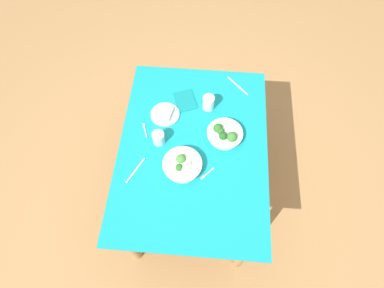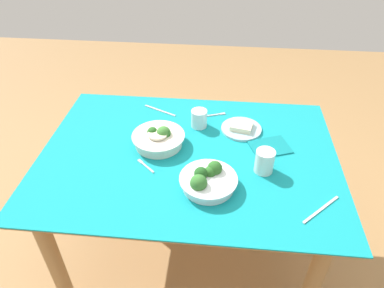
{
  "view_description": "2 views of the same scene",
  "coord_description": "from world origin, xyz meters",
  "px_view_note": "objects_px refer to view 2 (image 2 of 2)",
  "views": [
    {
      "loc": [
        -0.98,
        -0.07,
        2.52
      ],
      "look_at": [
        0.02,
        0.01,
        0.73
      ],
      "focal_mm": 29.77,
      "sensor_mm": 36.0,
      "label": 1
    },
    {
      "loc": [
        0.14,
        -1.22,
        1.74
      ],
      "look_at": [
        0.01,
        0.06,
        0.73
      ],
      "focal_mm": 33.11,
      "sensor_mm": 36.0,
      "label": 2
    }
  ],
  "objects_px": {
    "bread_side_plate": "(241,128)",
    "table_knife_right": "(321,209)",
    "broccoli_bowl_far": "(159,139)",
    "fork_by_near_bowl": "(145,165)",
    "water_glass_side": "(199,118)",
    "fork_by_far_bowl": "(216,115)",
    "water_glass_center": "(265,161)",
    "broccoli_bowl_near": "(207,180)",
    "table_knife_left": "(160,110)",
    "napkin_folded_upper": "(270,147)"
  },
  "relations": [
    {
      "from": "fork_by_near_bowl",
      "to": "table_knife_right",
      "type": "height_order",
      "value": "same"
    },
    {
      "from": "broccoli_bowl_near",
      "to": "table_knife_right",
      "type": "height_order",
      "value": "broccoli_bowl_near"
    },
    {
      "from": "fork_by_far_bowl",
      "to": "fork_by_near_bowl",
      "type": "distance_m",
      "value": 0.52
    },
    {
      "from": "water_glass_center",
      "to": "table_knife_right",
      "type": "distance_m",
      "value": 0.29
    },
    {
      "from": "broccoli_bowl_near",
      "to": "table_knife_left",
      "type": "height_order",
      "value": "broccoli_bowl_near"
    },
    {
      "from": "broccoli_bowl_far",
      "to": "water_glass_center",
      "type": "bearing_deg",
      "value": -15.95
    },
    {
      "from": "table_knife_left",
      "to": "table_knife_right",
      "type": "distance_m",
      "value": 0.95
    },
    {
      "from": "broccoli_bowl_near",
      "to": "fork_by_far_bowl",
      "type": "xyz_separation_m",
      "value": [
        0.01,
        0.53,
        -0.03
      ]
    },
    {
      "from": "broccoli_bowl_near",
      "to": "water_glass_side",
      "type": "distance_m",
      "value": 0.43
    },
    {
      "from": "fork_by_far_bowl",
      "to": "table_knife_right",
      "type": "relative_size",
      "value": 0.52
    },
    {
      "from": "broccoli_bowl_near",
      "to": "water_glass_center",
      "type": "bearing_deg",
      "value": 27.2
    },
    {
      "from": "napkin_folded_upper",
      "to": "water_glass_side",
      "type": "bearing_deg",
      "value": 157.56
    },
    {
      "from": "bread_side_plate",
      "to": "fork_by_near_bowl",
      "type": "bearing_deg",
      "value": -143.38
    },
    {
      "from": "bread_side_plate",
      "to": "fork_by_far_bowl",
      "type": "distance_m",
      "value": 0.18
    },
    {
      "from": "napkin_folded_upper",
      "to": "broccoli_bowl_near",
      "type": "bearing_deg",
      "value": -133.97
    },
    {
      "from": "table_knife_right",
      "to": "broccoli_bowl_far",
      "type": "bearing_deg",
      "value": -70.05
    },
    {
      "from": "fork_by_near_bowl",
      "to": "table_knife_right",
      "type": "relative_size",
      "value": 0.42
    },
    {
      "from": "broccoli_bowl_far",
      "to": "broccoli_bowl_near",
      "type": "relative_size",
      "value": 1.04
    },
    {
      "from": "water_glass_side",
      "to": "table_knife_right",
      "type": "distance_m",
      "value": 0.71
    },
    {
      "from": "bread_side_plate",
      "to": "fork_by_near_bowl",
      "type": "relative_size",
      "value": 2.24
    },
    {
      "from": "bread_side_plate",
      "to": "table_knife_right",
      "type": "height_order",
      "value": "bread_side_plate"
    },
    {
      "from": "broccoli_bowl_near",
      "to": "napkin_folded_upper",
      "type": "distance_m",
      "value": 0.39
    },
    {
      "from": "broccoli_bowl_far",
      "to": "fork_by_near_bowl",
      "type": "relative_size",
      "value": 2.74
    },
    {
      "from": "broccoli_bowl_far",
      "to": "napkin_folded_upper",
      "type": "relative_size",
      "value": 1.39
    },
    {
      "from": "water_glass_side",
      "to": "table_knife_right",
      "type": "xyz_separation_m",
      "value": [
        0.5,
        -0.5,
        -0.04
      ]
    },
    {
      "from": "napkin_folded_upper",
      "to": "fork_by_near_bowl",
      "type": "bearing_deg",
      "value": -161.49
    },
    {
      "from": "water_glass_center",
      "to": "table_knife_left",
      "type": "relative_size",
      "value": 0.53
    },
    {
      "from": "water_glass_side",
      "to": "napkin_folded_upper",
      "type": "bearing_deg",
      "value": -22.44
    },
    {
      "from": "water_glass_side",
      "to": "napkin_folded_upper",
      "type": "distance_m",
      "value": 0.37
    },
    {
      "from": "broccoli_bowl_far",
      "to": "water_glass_side",
      "type": "bearing_deg",
      "value": 44.49
    },
    {
      "from": "broccoli_bowl_near",
      "to": "water_glass_center",
      "type": "relative_size",
      "value": 2.26
    },
    {
      "from": "water_glass_center",
      "to": "water_glass_side",
      "type": "height_order",
      "value": "water_glass_center"
    },
    {
      "from": "water_glass_side",
      "to": "fork_by_far_bowl",
      "type": "distance_m",
      "value": 0.14
    },
    {
      "from": "bread_side_plate",
      "to": "fork_by_far_bowl",
      "type": "relative_size",
      "value": 1.81
    },
    {
      "from": "table_knife_left",
      "to": "napkin_folded_upper",
      "type": "height_order",
      "value": "napkin_folded_upper"
    },
    {
      "from": "water_glass_center",
      "to": "water_glass_side",
      "type": "distance_m",
      "value": 0.43
    },
    {
      "from": "broccoli_bowl_far",
      "to": "table_knife_right",
      "type": "relative_size",
      "value": 1.15
    },
    {
      "from": "broccoli_bowl_far",
      "to": "table_knife_right",
      "type": "distance_m",
      "value": 0.76
    },
    {
      "from": "broccoli_bowl_far",
      "to": "water_glass_side",
      "type": "height_order",
      "value": "broccoli_bowl_far"
    },
    {
      "from": "broccoli_bowl_near",
      "to": "table_knife_right",
      "type": "xyz_separation_m",
      "value": [
        0.44,
        -0.08,
        -0.03
      ]
    },
    {
      "from": "bread_side_plate",
      "to": "napkin_folded_upper",
      "type": "height_order",
      "value": "bread_side_plate"
    },
    {
      "from": "water_glass_center",
      "to": "table_knife_right",
      "type": "height_order",
      "value": "water_glass_center"
    },
    {
      "from": "broccoli_bowl_far",
      "to": "fork_by_far_bowl",
      "type": "height_order",
      "value": "broccoli_bowl_far"
    },
    {
      "from": "fork_by_far_bowl",
      "to": "fork_by_near_bowl",
      "type": "height_order",
      "value": "same"
    },
    {
      "from": "fork_by_far_bowl",
      "to": "napkin_folded_upper",
      "type": "distance_m",
      "value": 0.36
    },
    {
      "from": "broccoli_bowl_far",
      "to": "broccoli_bowl_near",
      "type": "xyz_separation_m",
      "value": [
        0.24,
        -0.25,
        -0.0
      ]
    },
    {
      "from": "water_glass_center",
      "to": "fork_by_far_bowl",
      "type": "distance_m",
      "value": 0.47
    },
    {
      "from": "bread_side_plate",
      "to": "water_glass_side",
      "type": "relative_size",
      "value": 2.24
    },
    {
      "from": "water_glass_side",
      "to": "fork_by_far_bowl",
      "type": "xyz_separation_m",
      "value": [
        0.08,
        0.11,
        -0.04
      ]
    },
    {
      "from": "broccoli_bowl_far",
      "to": "napkin_folded_upper",
      "type": "distance_m",
      "value": 0.51
    }
  ]
}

